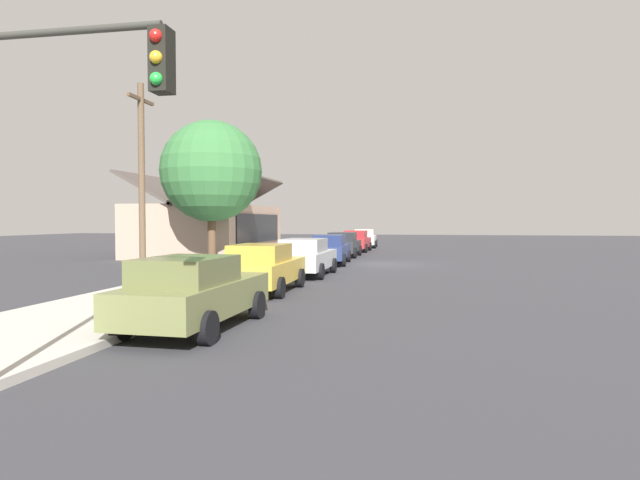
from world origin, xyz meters
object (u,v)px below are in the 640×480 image
object	(u,v)px
car_mustard	(263,267)
shade_tree	(211,171)
utility_pole_wooden	(142,179)
fire_hydrant_red	(322,249)
car_silver	(306,257)
car_navy	(330,249)
car_ivory	(365,238)
car_cherry	(356,241)
car_charcoal	(343,244)
car_olive	(194,292)
traffic_light_main	(53,134)

from	to	relation	value
car_mustard	shade_tree	world-z (taller)	shade_tree
utility_pole_wooden	fire_hydrant_red	world-z (taller)	utility_pole_wooden
car_silver	car_navy	xyz separation A→B (m)	(6.14, -0.00, -0.00)
car_navy	car_ivory	xyz separation A→B (m)	(17.85, -0.02, -0.00)
car_silver	fire_hydrant_red	size ratio (longest dim) A/B	6.60
car_cherry	utility_pole_wooden	distance (m)	22.42
shade_tree	car_ivory	bearing A→B (deg)	-18.17
shade_tree	fire_hydrant_red	distance (m)	9.81
car_cherry	car_charcoal	bearing A→B (deg)	179.38
shade_tree	car_olive	bearing A→B (deg)	-159.08
car_charcoal	car_cherry	xyz separation A→B (m)	(5.92, -0.14, -0.00)
car_olive	car_cherry	xyz separation A→B (m)	(29.38, 0.02, -0.00)
car_charcoal	traffic_light_main	xyz separation A→B (m)	(-27.98, -0.24, 2.68)
car_olive	car_ivory	world-z (taller)	same
fire_hydrant_red	car_ivory	bearing A→B (deg)	-7.75
car_olive	car_charcoal	world-z (taller)	same
car_mustard	car_cherry	bearing A→B (deg)	-0.78
traffic_light_main	fire_hydrant_red	world-z (taller)	traffic_light_main
car_olive	shade_tree	distance (m)	17.98
car_navy	shade_tree	distance (m)	7.59
car_cherry	fire_hydrant_red	world-z (taller)	car_cherry
car_olive	car_cherry	size ratio (longest dim) A/B	0.98
car_olive	car_mustard	size ratio (longest dim) A/B	1.03
fire_hydrant_red	traffic_light_main	bearing A→B (deg)	-176.64
traffic_light_main	utility_pole_wooden	size ratio (longest dim) A/B	0.69
car_silver	shade_tree	world-z (taller)	shade_tree
car_mustard	shade_tree	bearing A→B (deg)	29.98
car_silver	car_cherry	size ratio (longest dim) A/B	1.00
car_silver	car_navy	bearing A→B (deg)	0.77
car_silver	car_ivory	distance (m)	24.00
car_silver	car_mustard	bearing A→B (deg)	177.98
car_navy	shade_tree	world-z (taller)	shade_tree
car_mustard	fire_hydrant_red	world-z (taller)	car_mustard
car_mustard	car_ivory	bearing A→B (deg)	-0.71
car_cherry	traffic_light_main	world-z (taller)	traffic_light_main
car_mustard	car_silver	distance (m)	5.35
utility_pole_wooden	fire_hydrant_red	xyz separation A→B (m)	(15.84, -4.00, -3.43)
car_mustard	shade_tree	distance (m)	12.60
car_charcoal	car_ivory	world-z (taller)	same
car_charcoal	fire_hydrant_red	size ratio (longest dim) A/B	6.39
car_silver	utility_pole_wooden	bearing A→B (deg)	122.98
car_cherry	car_ivory	size ratio (longest dim) A/B	1.07
car_charcoal	car_mustard	bearing A→B (deg)	179.61
car_ivory	utility_pole_wooden	size ratio (longest dim) A/B	0.59
car_navy	traffic_light_main	size ratio (longest dim) A/B	0.94
car_charcoal	utility_pole_wooden	world-z (taller)	utility_pole_wooden
car_olive	car_navy	distance (m)	17.54
car_charcoal	traffic_light_main	distance (m)	28.11
car_silver	shade_tree	bearing A→B (deg)	52.37
car_navy	car_charcoal	distance (m)	5.93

